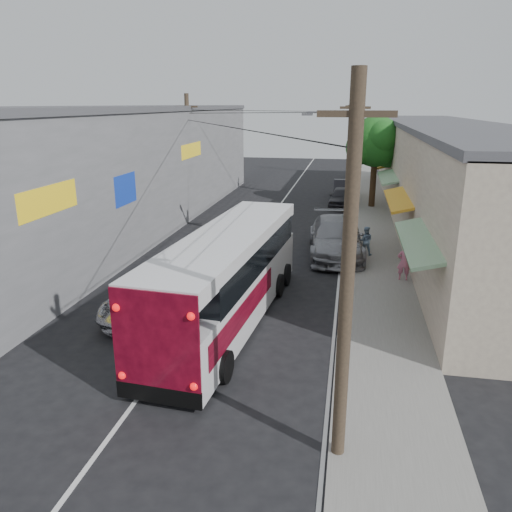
{
  "coord_description": "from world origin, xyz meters",
  "views": [
    {
      "loc": [
        5.15,
        -11.32,
        7.37
      ],
      "look_at": [
        1.59,
        7.54,
        1.5
      ],
      "focal_mm": 35.0,
      "sensor_mm": 36.0,
      "label": 1
    }
  ],
  "objects": [
    {
      "name": "pedestrian_near",
      "position": [
        7.6,
        9.74,
        0.91
      ],
      "size": [
        0.6,
        0.41,
        1.59
      ],
      "primitive_type": "imported",
      "rotation": [
        0.0,
        0.0,
        3.09
      ],
      "color": "#C66886",
      "rests_on": "sidewalk"
    },
    {
      "name": "parked_car_far",
      "position": [
        4.6,
        29.93,
        0.7
      ],
      "size": [
        1.6,
        4.29,
        1.4
      ],
      "primitive_type": "imported",
      "rotation": [
        0.0,
        0.0,
        0.03
      ],
      "color": "black",
      "rests_on": "ground"
    },
    {
      "name": "coach_bus",
      "position": [
        1.21,
        4.55,
        1.67
      ],
      "size": [
        3.31,
        11.35,
        3.23
      ],
      "rotation": [
        0.0,
        0.0,
        -0.08
      ],
      "color": "white",
      "rests_on": "ground"
    },
    {
      "name": "ground",
      "position": [
        0.0,
        0.0,
        0.0
      ],
      "size": [
        120.0,
        120.0,
        0.0
      ],
      "primitive_type": "plane",
      "color": "black",
      "rests_on": "ground"
    },
    {
      "name": "jeepney",
      "position": [
        -1.58,
        4.6,
        0.72
      ],
      "size": [
        2.94,
        5.4,
        1.44
      ],
      "primitive_type": "imported",
      "rotation": [
        0.0,
        0.0,
        -0.11
      ],
      "color": "#ACACB3",
      "rests_on": "ground"
    },
    {
      "name": "street_tree",
      "position": [
        6.87,
        26.02,
        4.67
      ],
      "size": [
        4.4,
        4.0,
        6.6
      ],
      "color": "#3F2B19",
      "rests_on": "ground"
    },
    {
      "name": "pedestrian_far",
      "position": [
        6.07,
        13.21,
        0.84
      ],
      "size": [
        0.72,
        0.56,
        1.44
      ],
      "primitive_type": "imported",
      "rotation": [
        0.0,
        0.0,
        3.12
      ],
      "color": "#7D98B6",
      "rests_on": "sidewalk"
    },
    {
      "name": "building_right",
      "position": [
        10.99,
        22.0,
        3.15
      ],
      "size": [
        7.09,
        40.0,
        6.25
      ],
      "color": "beige",
      "rests_on": "ground"
    },
    {
      "name": "parked_suv",
      "position": [
        4.6,
        13.27,
        0.93
      ],
      "size": [
        3.12,
        6.59,
        1.86
      ],
      "primitive_type": "imported",
      "rotation": [
        0.0,
        0.0,
        0.08
      ],
      "color": "gray",
      "rests_on": "ground"
    },
    {
      "name": "parked_car_mid",
      "position": [
        4.6,
        26.0,
        0.72
      ],
      "size": [
        1.96,
        4.32,
        1.44
      ],
      "primitive_type": "imported",
      "rotation": [
        0.0,
        0.0,
        -0.06
      ],
      "color": "#28282D",
      "rests_on": "ground"
    },
    {
      "name": "building_left",
      "position": [
        -8.5,
        18.0,
        3.65
      ],
      "size": [
        7.2,
        36.0,
        7.25
      ],
      "color": "gray",
      "rests_on": "ground"
    },
    {
      "name": "utility_poles",
      "position": [
        3.13,
        20.33,
        4.13
      ],
      "size": [
        11.8,
        45.28,
        8.0
      ],
      "color": "#473828",
      "rests_on": "ground"
    },
    {
      "name": "sidewalk",
      "position": [
        6.5,
        20.0,
        0.06
      ],
      "size": [
        3.0,
        80.0,
        0.12
      ],
      "primitive_type": "cube",
      "color": "slate",
      "rests_on": "ground"
    }
  ]
}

